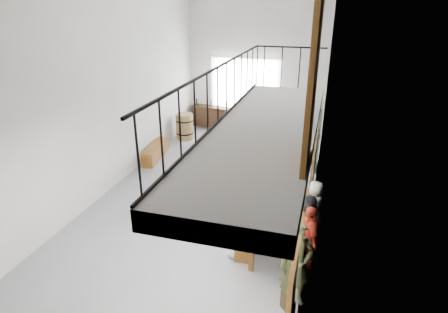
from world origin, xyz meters
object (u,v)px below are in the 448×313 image
(side_bench, at_px, (155,152))
(oak_barrel, at_px, (185,126))
(host_standing, at_px, (296,264))
(tasting_table, at_px, (282,215))
(serving_counter, at_px, (212,117))
(bicycle_near, at_px, (259,119))
(bench_inner, at_px, (249,230))

(side_bench, distance_m, oak_barrel, 2.11)
(oak_barrel, height_order, host_standing, host_standing)
(tasting_table, relative_size, serving_counter, 1.51)
(serving_counter, bearing_deg, oak_barrel, -98.36)
(serving_counter, height_order, bicycle_near, bicycle_near)
(tasting_table, height_order, bench_inner, tasting_table)
(bicycle_near, bearing_deg, oak_barrel, 134.22)
(host_standing, bearing_deg, bench_inner, 103.13)
(bench_inner, height_order, serving_counter, serving_counter)
(tasting_table, xyz_separation_m, host_standing, (0.45, -1.66, 0.10))
(tasting_table, xyz_separation_m, bench_inner, (-0.72, 0.01, -0.50))
(bench_inner, bearing_deg, tasting_table, -3.98)
(side_bench, bearing_deg, bench_inner, -42.06)
(tasting_table, height_order, side_bench, tasting_table)
(oak_barrel, height_order, bicycle_near, bicycle_near)
(tasting_table, distance_m, oak_barrel, 7.23)
(side_bench, distance_m, host_standing, 7.38)
(side_bench, height_order, host_standing, host_standing)
(oak_barrel, distance_m, serving_counter, 1.79)
(tasting_table, relative_size, bicycle_near, 1.26)
(bench_inner, xyz_separation_m, oak_barrel, (-3.74, 5.67, 0.28))
(bench_inner, height_order, bicycle_near, bicycle_near)
(tasting_table, height_order, oak_barrel, oak_barrel)
(oak_barrel, relative_size, bicycle_near, 0.50)
(bench_inner, relative_size, host_standing, 1.12)
(tasting_table, distance_m, bench_inner, 0.87)
(host_standing, height_order, bicycle_near, host_standing)
(tasting_table, bearing_deg, bicycle_near, 105.39)
(tasting_table, distance_m, bicycle_near, 7.58)
(host_standing, bearing_deg, side_bench, 112.52)
(serving_counter, bearing_deg, side_bench, -92.66)
(side_bench, distance_m, serving_counter, 3.86)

